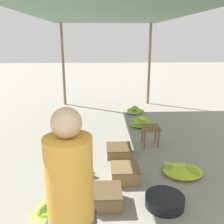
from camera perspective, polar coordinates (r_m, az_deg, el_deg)
canopy_post_back_left at (r=7.86m, az=-11.10°, el=10.42°), size 0.08×0.08×2.45m
canopy_post_back_right at (r=7.92m, az=8.51°, el=10.59°), size 0.08×0.08×2.45m
canopy_tarp at (r=4.59m, az=-0.37°, el=22.03°), size 3.04×6.73×0.04m
vendor_foreground at (r=2.00m, az=-9.34°, el=-20.83°), size 0.38×0.38×1.61m
stool at (r=4.92m, az=8.77°, el=-4.09°), size 0.34×0.34×0.39m
basin_black at (r=3.40m, az=11.95°, el=-19.26°), size 0.50×0.50×0.14m
banana_pile_left_0 at (r=3.20m, az=-14.20°, el=-21.38°), size 0.44×0.41×0.29m
banana_pile_left_1 at (r=6.84m, az=-9.87°, el=-0.29°), size 0.50×0.49×0.19m
banana_pile_left_2 at (r=3.98m, az=-8.71°, el=-13.14°), size 0.63×0.49×0.25m
banana_pile_right_0 at (r=6.98m, az=5.23°, el=0.31°), size 0.51×0.45×0.24m
banana_pile_right_1 at (r=5.96m, az=6.92°, el=-2.63°), size 0.55×0.64×0.27m
banana_pile_right_2 at (r=4.14m, az=15.78°, el=-12.72°), size 0.61×0.58×0.16m
crate_near at (r=3.82m, az=2.99°, el=-13.78°), size 0.41×0.41×0.22m
crate_mid at (r=4.56m, az=1.58°, el=-8.82°), size 0.44×0.44×0.17m
crate_far at (r=3.34m, az=-1.56°, el=-18.85°), size 0.42×0.42×0.22m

